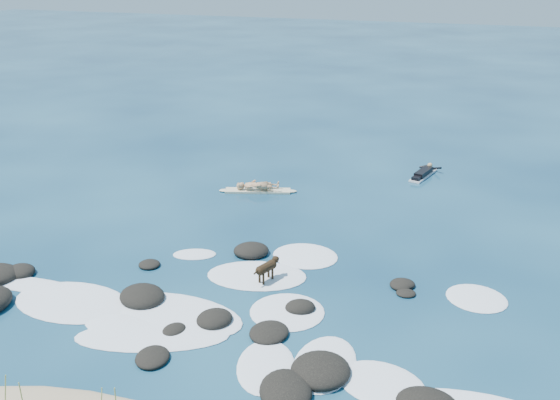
% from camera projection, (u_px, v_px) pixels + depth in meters
% --- Properties ---
extents(ground, '(160.00, 160.00, 0.00)m').
position_uv_depth(ground, '(248.00, 276.00, 18.54)').
color(ground, '#0A2642').
rests_on(ground, ground).
extents(reef_rocks, '(14.37, 7.73, 0.60)m').
position_uv_depth(reef_rocks, '(163.00, 315.00, 16.28)').
color(reef_rocks, black).
rests_on(reef_rocks, ground).
extents(breaking_foam, '(15.97, 7.94, 0.12)m').
position_uv_depth(breaking_foam, '(232.00, 316.00, 16.45)').
color(breaking_foam, white).
rests_on(breaking_foam, ground).
extents(standing_surfer_rig, '(3.09, 1.33, 1.80)m').
position_uv_depth(standing_surfer_rig, '(258.00, 175.00, 24.93)').
color(standing_surfer_rig, beige).
rests_on(standing_surfer_rig, ground).
extents(paddling_surfer_rig, '(1.18, 2.35, 0.41)m').
position_uv_depth(paddling_surfer_rig, '(424.00, 173.00, 26.94)').
color(paddling_surfer_rig, silver).
rests_on(paddling_surfer_rig, ground).
extents(dog, '(0.54, 1.10, 0.72)m').
position_uv_depth(dog, '(267.00, 267.00, 18.03)').
color(dog, black).
rests_on(dog, ground).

